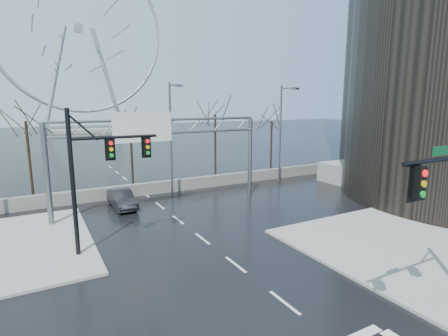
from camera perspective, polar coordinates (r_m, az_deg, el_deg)
ground at (r=15.89m, az=9.85°, el=-20.83°), size 260.00×260.00×0.00m
sidewalk_right_ext at (r=23.89m, az=26.08°, el=-10.53°), size 12.00×10.00×0.15m
barrier_wall at (r=32.58m, az=-12.68°, el=-3.35°), size 52.00×0.50×1.10m
signal_mast_far at (r=19.91m, az=-20.37°, el=0.05°), size 4.72×0.41×8.00m
sign_gantry at (r=26.91m, az=-10.80°, el=3.86°), size 16.36×0.40×7.60m
streetlight_mid at (r=30.63m, az=-8.49°, el=6.05°), size 0.50×2.55×10.00m
streetlight_right at (r=36.59m, az=9.51°, el=6.73°), size 0.50×2.55×10.00m
tree_left at (r=34.03m, az=-29.55°, el=5.39°), size 3.75×3.75×7.50m
tree_center at (r=36.14m, az=-15.01°, el=5.34°), size 3.25×3.25×6.50m
tree_right at (r=38.33m, az=-1.44°, el=7.54°), size 3.90×3.90×7.80m
tree_far_right at (r=43.06m, az=7.79°, el=6.70°), size 3.40×3.40×6.80m
ferris_wheel at (r=107.83m, az=-22.58°, el=19.34°), size 45.00×6.00×50.91m
car at (r=29.06m, az=-16.34°, el=-4.87°), size 1.62×4.39×1.43m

